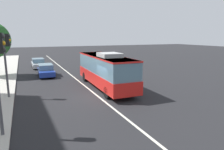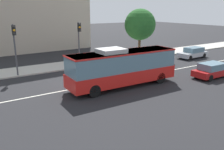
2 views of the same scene
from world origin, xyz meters
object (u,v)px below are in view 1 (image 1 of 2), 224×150
(sedan_blue, at_px, (46,70))
(transit_bus, at_px, (105,69))
(sedan_silver, at_px, (38,63))
(traffic_light_near_corner, at_px, (7,54))
(sedan_red, at_px, (97,66))

(sedan_blue, bearing_deg, transit_bus, 30.94)
(sedan_silver, xyz_separation_m, traffic_light_near_corner, (-15.68, 3.27, 2.84))
(sedan_blue, distance_m, traffic_light_near_corner, 9.62)
(sedan_blue, bearing_deg, sedan_silver, -175.44)
(sedan_blue, relative_size, sedan_silver, 1.00)
(sedan_red, height_order, sedan_silver, same)
(sedan_red, bearing_deg, traffic_light_near_corner, 131.81)
(transit_bus, relative_size, sedan_silver, 2.21)
(traffic_light_near_corner, bearing_deg, sedan_red, 46.55)
(sedan_red, height_order, sedan_blue, same)
(transit_bus, height_order, sedan_blue, transit_bus)
(sedan_silver, bearing_deg, transit_bus, 16.22)
(sedan_red, distance_m, sedan_silver, 9.83)
(sedan_red, relative_size, sedan_blue, 0.99)
(sedan_red, height_order, traffic_light_near_corner, traffic_light_near_corner)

